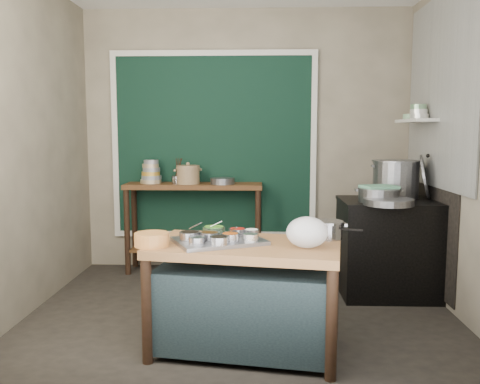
{
  "coord_description": "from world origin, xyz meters",
  "views": [
    {
      "loc": [
        0.13,
        -4.06,
        1.49
      ],
      "look_at": [
        -0.02,
        0.25,
        0.98
      ],
      "focal_mm": 38.0,
      "sensor_mm": 36.0,
      "label": 1
    }
  ],
  "objects_px": {
    "back_counter": "(194,228)",
    "utensil_cup": "(178,180)",
    "saucepan": "(327,230)",
    "stove_block": "(390,249)",
    "stock_pot": "(396,179)",
    "condiment_tray": "(219,241)",
    "steamer": "(379,195)",
    "ceramic_crock": "(188,176)",
    "prep_table": "(245,297)",
    "yellow_basin": "(152,239)"
  },
  "relations": [
    {
      "from": "utensil_cup",
      "to": "steamer",
      "type": "height_order",
      "value": "utensil_cup"
    },
    {
      "from": "prep_table",
      "to": "steamer",
      "type": "relative_size",
      "value": 3.28
    },
    {
      "from": "saucepan",
      "to": "steamer",
      "type": "distance_m",
      "value": 1.13
    },
    {
      "from": "saucepan",
      "to": "ceramic_crock",
      "type": "distance_m",
      "value": 2.17
    },
    {
      "from": "yellow_basin",
      "to": "utensil_cup",
      "type": "xyz_separation_m",
      "value": [
        -0.15,
        2.09,
        0.2
      ]
    },
    {
      "from": "back_counter",
      "to": "saucepan",
      "type": "bearing_deg",
      "value": -57.24
    },
    {
      "from": "yellow_basin",
      "to": "saucepan",
      "type": "relative_size",
      "value": 0.99
    },
    {
      "from": "prep_table",
      "to": "back_counter",
      "type": "distance_m",
      "value": 2.08
    },
    {
      "from": "yellow_basin",
      "to": "steamer",
      "type": "xyz_separation_m",
      "value": [
        1.76,
        1.24,
        0.15
      ]
    },
    {
      "from": "ceramic_crock",
      "to": "steamer",
      "type": "bearing_deg",
      "value": -24.53
    },
    {
      "from": "back_counter",
      "to": "saucepan",
      "type": "distance_m",
      "value": 2.19
    },
    {
      "from": "stove_block",
      "to": "prep_table",
      "type": "bearing_deg",
      "value": -135.82
    },
    {
      "from": "stove_block",
      "to": "saucepan",
      "type": "distance_m",
      "value": 1.37
    },
    {
      "from": "condiment_tray",
      "to": "steamer",
      "type": "height_order",
      "value": "steamer"
    },
    {
      "from": "back_counter",
      "to": "steamer",
      "type": "xyz_separation_m",
      "value": [
        1.75,
        -0.86,
        0.47
      ]
    },
    {
      "from": "condiment_tray",
      "to": "utensil_cup",
      "type": "xyz_separation_m",
      "value": [
        -0.59,
        1.98,
        0.23
      ]
    },
    {
      "from": "stove_block",
      "to": "stock_pot",
      "type": "bearing_deg",
      "value": 66.63
    },
    {
      "from": "back_counter",
      "to": "stove_block",
      "type": "distance_m",
      "value": 2.04
    },
    {
      "from": "prep_table",
      "to": "ceramic_crock",
      "type": "bearing_deg",
      "value": 117.95
    },
    {
      "from": "prep_table",
      "to": "yellow_basin",
      "type": "xyz_separation_m",
      "value": [
        -0.61,
        -0.1,
        0.42
      ]
    },
    {
      "from": "yellow_basin",
      "to": "stock_pot",
      "type": "bearing_deg",
      "value": 37.54
    },
    {
      "from": "utensil_cup",
      "to": "ceramic_crock",
      "type": "height_order",
      "value": "ceramic_crock"
    },
    {
      "from": "stove_block",
      "to": "utensil_cup",
      "type": "height_order",
      "value": "utensil_cup"
    },
    {
      "from": "back_counter",
      "to": "ceramic_crock",
      "type": "height_order",
      "value": "ceramic_crock"
    },
    {
      "from": "prep_table",
      "to": "steamer",
      "type": "distance_m",
      "value": 1.71
    },
    {
      "from": "saucepan",
      "to": "stove_block",
      "type": "bearing_deg",
      "value": 76.45
    },
    {
      "from": "condiment_tray",
      "to": "yellow_basin",
      "type": "distance_m",
      "value": 0.45
    },
    {
      "from": "back_counter",
      "to": "ceramic_crock",
      "type": "xyz_separation_m",
      "value": [
        -0.05,
        -0.04,
        0.56
      ]
    },
    {
      "from": "steamer",
      "to": "saucepan",
      "type": "bearing_deg",
      "value": -121.24
    },
    {
      "from": "utensil_cup",
      "to": "stock_pot",
      "type": "relative_size",
      "value": 0.31
    },
    {
      "from": "yellow_basin",
      "to": "ceramic_crock",
      "type": "height_order",
      "value": "ceramic_crock"
    },
    {
      "from": "back_counter",
      "to": "prep_table",
      "type": "bearing_deg",
      "value": -73.25
    },
    {
      "from": "yellow_basin",
      "to": "back_counter",
      "type": "bearing_deg",
      "value": 89.65
    },
    {
      "from": "saucepan",
      "to": "yellow_basin",
      "type": "bearing_deg",
      "value": -146.27
    },
    {
      "from": "yellow_basin",
      "to": "saucepan",
      "type": "distance_m",
      "value": 1.21
    },
    {
      "from": "prep_table",
      "to": "steamer",
      "type": "height_order",
      "value": "steamer"
    },
    {
      "from": "prep_table",
      "to": "utensil_cup",
      "type": "bearing_deg",
      "value": 120.44
    },
    {
      "from": "prep_table",
      "to": "condiment_tray",
      "type": "bearing_deg",
      "value": -172.76
    },
    {
      "from": "prep_table",
      "to": "condiment_tray",
      "type": "distance_m",
      "value": 0.43
    },
    {
      "from": "back_counter",
      "to": "saucepan",
      "type": "height_order",
      "value": "back_counter"
    },
    {
      "from": "back_counter",
      "to": "stock_pot",
      "type": "height_order",
      "value": "stock_pot"
    },
    {
      "from": "condiment_tray",
      "to": "back_counter",
      "type": "bearing_deg",
      "value": 102.0
    },
    {
      "from": "condiment_tray",
      "to": "prep_table",
      "type": "bearing_deg",
      "value": -2.22
    },
    {
      "from": "ceramic_crock",
      "to": "stock_pot",
      "type": "height_order",
      "value": "stock_pot"
    },
    {
      "from": "back_counter",
      "to": "stock_pot",
      "type": "xyz_separation_m",
      "value": [
        1.97,
        -0.58,
        0.58
      ]
    },
    {
      "from": "steamer",
      "to": "prep_table",
      "type": "bearing_deg",
      "value": -135.39
    },
    {
      "from": "condiment_tray",
      "to": "ceramic_crock",
      "type": "distance_m",
      "value": 2.02
    },
    {
      "from": "back_counter",
      "to": "utensil_cup",
      "type": "distance_m",
      "value": 0.54
    },
    {
      "from": "prep_table",
      "to": "stove_block",
      "type": "bearing_deg",
      "value": 53.64
    },
    {
      "from": "back_counter",
      "to": "stove_block",
      "type": "height_order",
      "value": "back_counter"
    }
  ]
}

